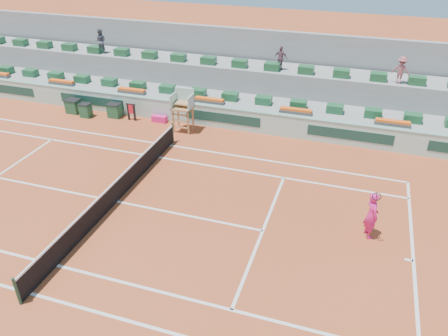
{
  "coord_description": "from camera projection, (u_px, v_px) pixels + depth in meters",
  "views": [
    {
      "loc": [
        9.11,
        -13.17,
        10.67
      ],
      "look_at": [
        4.0,
        2.5,
        1.0
      ],
      "focal_mm": 35.0,
      "sensor_mm": 36.0,
      "label": 1
    }
  ],
  "objects": [
    {
      "name": "seating_tier_upper",
      "position": [
        212.0,
        81.0,
        28.07
      ],
      "size": [
        36.0,
        2.4,
        2.6
      ],
      "primitive_type": "cube",
      "color": "gray",
      "rests_on": "ground"
    },
    {
      "name": "spectator_right",
      "position": [
        401.0,
        70.0,
        23.5
      ],
      "size": [
        1.06,
        0.77,
        1.48
      ],
      "primitive_type": "imported",
      "rotation": [
        0.0,
        0.0,
        2.89
      ],
      "color": "#92494D",
      "rests_on": "seating_tier_upper"
    },
    {
      "name": "court_lines",
      "position": [
        117.0,
        202.0,
        18.63
      ],
      "size": [
        23.89,
        11.09,
        0.01
      ],
      "color": "silver",
      "rests_on": "ground"
    },
    {
      "name": "tennis_net",
      "position": [
        115.0,
        191.0,
        18.37
      ],
      "size": [
        0.1,
        11.97,
        1.1
      ],
      "color": "black",
      "rests_on": "ground"
    },
    {
      "name": "umpire_chair",
      "position": [
        183.0,
        105.0,
        24.0
      ],
      "size": [
        1.1,
        0.9,
        2.4
      ],
      "color": "#A06A3C",
      "rests_on": "ground"
    },
    {
      "name": "towel_rack",
      "position": [
        131.0,
        111.0,
        25.66
      ],
      "size": [
        0.6,
        0.1,
        1.03
      ],
      "color": "black",
      "rests_on": "ground"
    },
    {
      "name": "seating_tier_lower",
      "position": [
        204.0,
        100.0,
        27.11
      ],
      "size": [
        36.0,
        4.0,
        1.2
      ],
      "primitive_type": "cube",
      "color": "gray",
      "rests_on": "ground"
    },
    {
      "name": "drink_cooler_b",
      "position": [
        86.0,
        110.0,
        26.18
      ],
      "size": [
        0.65,
        0.57,
        0.84
      ],
      "color": "#18492C",
      "rests_on": "ground"
    },
    {
      "name": "spectator_mid",
      "position": [
        281.0,
        58.0,
        25.59
      ],
      "size": [
        0.87,
        0.5,
        1.4
      ],
      "primitive_type": "imported",
      "rotation": [
        0.0,
        0.0,
        2.94
      ],
      "color": "#714B57",
      "rests_on": "seating_tier_upper"
    },
    {
      "name": "tennis_player",
      "position": [
        372.0,
        215.0,
        16.2
      ],
      "size": [
        0.71,
        0.98,
        2.28
      ],
      "color": "#E31D7B",
      "rests_on": "ground"
    },
    {
      "name": "drink_cooler_c",
      "position": [
        73.0,
        106.0,
        26.74
      ],
      "size": [
        0.83,
        0.72,
        0.84
      ],
      "color": "#18492C",
      "rests_on": "ground"
    },
    {
      "name": "stadium_back_wall",
      "position": [
        220.0,
        60.0,
        28.92
      ],
      "size": [
        36.0,
        0.4,
        4.4
      ],
      "primitive_type": "cube",
      "color": "gray",
      "rests_on": "ground"
    },
    {
      "name": "seat_row_upper",
      "position": [
        209.0,
        60.0,
        26.81
      ],
      "size": [
        32.9,
        0.6,
        0.44
      ],
      "color": "#1B512C",
      "rests_on": "seating_tier_upper"
    },
    {
      "name": "player_bag",
      "position": [
        159.0,
        119.0,
        25.65
      ],
      "size": [
        0.87,
        0.39,
        0.39
      ],
      "primitive_type": "cube",
      "color": "#E31D7B",
      "rests_on": "ground"
    },
    {
      "name": "flower_planters",
      "position": [
        170.0,
        96.0,
        25.74
      ],
      "size": [
        26.8,
        0.36,
        0.28
      ],
      "color": "#494949",
      "rests_on": "seating_tier_lower"
    },
    {
      "name": "spectator_left",
      "position": [
        101.0,
        41.0,
        28.64
      ],
      "size": [
        0.9,
        0.8,
        1.56
      ],
      "primitive_type": "imported",
      "rotation": [
        0.0,
        0.0,
        3.45
      ],
      "color": "#4B4B57",
      "rests_on": "seating_tier_upper"
    },
    {
      "name": "drink_cooler_a",
      "position": [
        115.0,
        110.0,
        26.17
      ],
      "size": [
        0.78,
        0.67,
        0.84
      ],
      "color": "#18492C",
      "rests_on": "ground"
    },
    {
      "name": "seat_row_lower",
      "position": [
        198.0,
        92.0,
        25.96
      ],
      "size": [
        32.9,
        0.6,
        0.44
      ],
      "color": "#1B512C",
      "rests_on": "seating_tier_lower"
    },
    {
      "name": "advertising_hoarding",
      "position": [
        191.0,
        113.0,
        25.28
      ],
      "size": [
        36.0,
        0.34,
        1.26
      ],
      "color": "#A5CFBE",
      "rests_on": "ground"
    },
    {
      "name": "ground",
      "position": [
        117.0,
        202.0,
        18.64
      ],
      "size": [
        90.0,
        90.0,
        0.0
      ],
      "primitive_type": "plane",
      "color": "#9B3D1E",
      "rests_on": "ground"
    }
  ]
}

